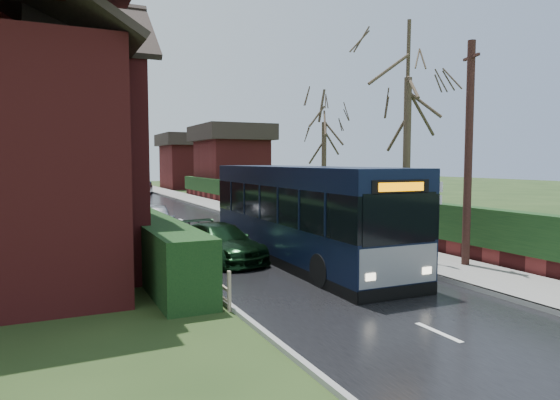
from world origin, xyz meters
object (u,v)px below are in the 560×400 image
car_silver (152,221)px  car_green (220,243)px  bus (302,215)px  bus_stop_sign (438,211)px  telegraph_pole (468,155)px

car_silver → car_green: 5.61m
bus → car_green: size_ratio=2.44×
bus → car_green: (-2.40, 1.20, -0.93)m
bus_stop_sign → telegraph_pole: size_ratio=0.40×
bus → telegraph_pole: telegraph_pole is taller
bus_stop_sign → telegraph_pole: bearing=-14.3°
bus → car_green: 2.84m
car_green → telegraph_pole: bearing=-44.5°
car_green → bus_stop_sign: 6.94m
bus → bus_stop_sign: (3.20, -2.73, 0.24)m
car_silver → bus_stop_sign: size_ratio=1.67×
bus_stop_sign → telegraph_pole: (0.80, -0.37, 1.67)m
car_silver → bus: bearing=-51.3°
car_green → telegraph_pole: size_ratio=0.61×
car_silver → car_green: bearing=-67.3°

